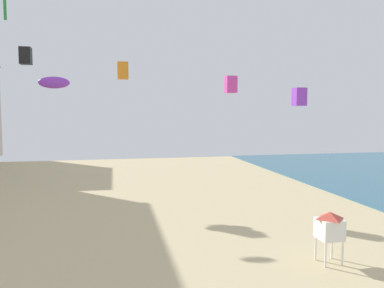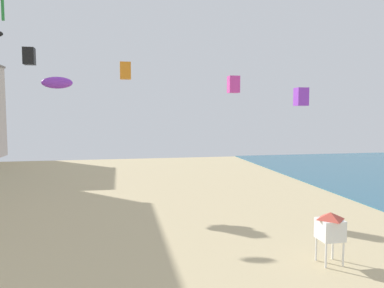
% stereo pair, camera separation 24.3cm
% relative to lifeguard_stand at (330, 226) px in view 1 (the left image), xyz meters
% --- Properties ---
extents(lifeguard_stand, '(1.10, 1.10, 2.55)m').
position_rel_lifeguard_stand_xyz_m(lifeguard_stand, '(0.00, 0.00, 0.00)').
color(lifeguard_stand, white).
rests_on(lifeguard_stand, ground).
extents(kite_black_box, '(1.01, 1.01, 1.58)m').
position_rel_lifeguard_stand_xyz_m(kite_black_box, '(-18.15, 21.79, 10.80)').
color(kite_black_box, black).
extents(kite_purple_parafoil, '(2.67, 0.74, 1.04)m').
position_rel_lifeguard_stand_xyz_m(kite_purple_parafoil, '(-15.31, 19.00, 8.17)').
color(kite_purple_parafoil, purple).
extents(kite_magenta_box, '(1.03, 1.03, 1.61)m').
position_rel_lifeguard_stand_xyz_m(kite_magenta_box, '(0.92, 18.93, 8.23)').
color(kite_magenta_box, '#DB3D9E').
extents(kite_orange_box, '(0.93, 0.93, 1.47)m').
position_rel_lifeguard_stand_xyz_m(kite_orange_box, '(-9.36, 17.57, 9.18)').
color(kite_orange_box, orange).
extents(kite_purple_box, '(0.76, 0.76, 1.19)m').
position_rel_lifeguard_stand_xyz_m(kite_purple_box, '(1.88, 6.97, 6.57)').
color(kite_purple_box, purple).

